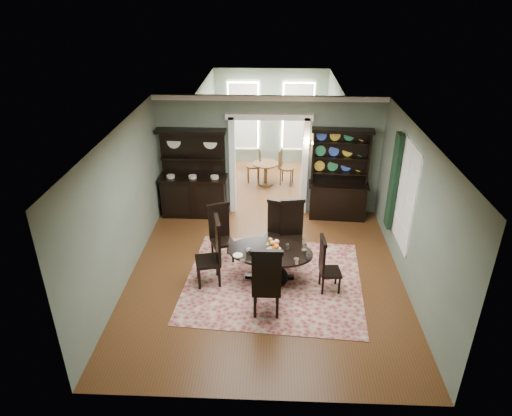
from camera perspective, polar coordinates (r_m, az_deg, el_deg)
The scene contains 19 objects.
room at distance 8.56m, azimuth 1.26°, elevation 0.10°, with size 5.51×6.01×3.01m.
parlor at distance 13.70m, azimuth 1.78°, elevation 10.25°, with size 3.51×3.50×3.01m.
doorway_trim at distance 11.26m, azimuth 1.60°, elevation 7.07°, with size 2.08×0.25×2.57m.
right_window at distance 9.69m, azimuth 17.52°, elevation 2.27°, with size 0.15×1.47×2.12m.
wall_sconce at distance 11.06m, azimuth 6.58°, elevation 8.01°, with size 0.27×0.21×0.21m.
rug at distance 9.26m, azimuth 2.20°, elevation -9.02°, with size 3.45×3.10×0.01m, color maroon.
dining_table at distance 9.05m, azimuth 1.74°, elevation -6.44°, with size 1.81×1.76×0.66m.
centerpiece at distance 8.86m, azimuth 2.24°, elevation -5.16°, with size 1.48×0.95×0.24m.
chair_far_left at distance 9.65m, azimuth -4.48°, elevation -2.83°, with size 0.60×0.59×1.26m.
chair_far_mid at distance 9.77m, azimuth 2.53°, elevation -2.41°, with size 0.58×0.57×1.25m.
chair_far_right at distance 9.64m, azimuth 4.62°, elevation -2.58°, with size 0.56×0.54×1.34m.
chair_end_left at distance 8.86m, azimuth -5.34°, elevation -5.25°, with size 0.60×0.62×1.40m.
chair_end_right at distance 8.78m, azimuth 8.73°, elevation -6.87°, with size 0.44×0.46×1.15m.
chair_near at distance 7.97m, azimuth 1.32°, elevation -9.08°, with size 0.55×0.50×1.43m.
sideboard at distance 11.51m, azimuth -7.78°, elevation 2.74°, with size 1.68×0.60×2.21m.
welsh_dresser at distance 11.44m, azimuth 10.26°, elevation 2.67°, with size 1.49×0.63×2.28m.
parlor_table at distance 13.21m, azimuth 1.21°, elevation 4.69°, with size 0.74×0.74×0.68m.
parlor_chair_left at distance 13.44m, azimuth -0.03°, elevation 5.55°, with size 0.45×0.43×1.02m.
parlor_chair_right at distance 13.29m, azimuth 3.56°, elevation 5.30°, with size 0.47×0.46×1.04m.
Camera 1 is at (0.13, -7.60, 5.43)m, focal length 32.00 mm.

